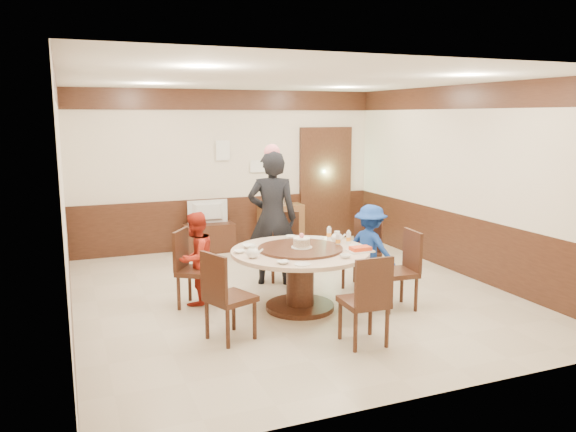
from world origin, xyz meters
name	(u,v)px	position (x,y,z in m)	size (l,w,h in m)	color
room	(292,215)	(0.01, 0.01, 1.08)	(6.00, 6.04, 2.84)	beige
banquet_table	(300,267)	(-0.12, -0.57, 0.53)	(1.69, 1.69, 0.78)	#391D11
chair_0	(362,266)	(1.03, -0.06, 0.30)	(0.62, 0.61, 0.97)	#391D11
chair_1	(285,259)	(0.18, 0.68, 0.30)	(0.56, 0.57, 0.97)	#391D11
chair_2	(196,283)	(-1.29, 0.00, 0.30)	(0.61, 0.61, 0.97)	#391D11
chair_3	(229,312)	(-1.19, -1.18, 0.30)	(0.58, 0.57, 0.97)	#391D11
chair_4	(364,316)	(0.08, -1.82, 0.30)	(0.45, 0.46, 0.97)	#391D11
chair_5	(398,284)	(1.02, -0.99, 0.30)	(0.49, 0.48, 0.97)	#391D11
person_standing	(272,218)	(-0.06, 0.57, 0.94)	(0.69, 0.45, 1.88)	black
person_red	(196,258)	(-1.26, 0.10, 0.59)	(0.57, 0.44, 1.17)	#B52818
person_blue	(370,248)	(1.06, -0.23, 0.59)	(0.76, 0.44, 1.18)	#183D9A
birthday_cake	(302,243)	(-0.11, -0.59, 0.84)	(0.26, 0.26, 0.18)	white
teapot_left	(253,253)	(-0.78, -0.74, 0.81)	(0.17, 0.15, 0.13)	white
teapot_right	(337,238)	(0.48, -0.37, 0.81)	(0.17, 0.15, 0.13)	white
bowl_0	(249,246)	(-0.67, -0.24, 0.77)	(0.16, 0.16, 0.04)	white
bowl_1	(345,256)	(0.21, -1.13, 0.77)	(0.13, 0.13, 0.04)	white
bowl_2	(283,262)	(-0.55, -1.10, 0.77)	(0.13, 0.13, 0.03)	white
bowl_3	(354,247)	(0.52, -0.76, 0.77)	(0.14, 0.14, 0.04)	white
bowl_4	(240,252)	(-0.85, -0.46, 0.77)	(0.14, 0.14, 0.04)	white
bowl_5	(291,237)	(0.00, 0.03, 0.77)	(0.14, 0.14, 0.04)	white
saucer_near	(302,264)	(-0.37, -1.22, 0.76)	(0.18, 0.18, 0.01)	white
saucer_far	(317,238)	(0.33, -0.07, 0.76)	(0.18, 0.18, 0.01)	white
shrimp_platter	(360,249)	(0.51, -0.93, 0.78)	(0.30, 0.20, 0.06)	white
bottle_0	(338,240)	(0.38, -0.59, 0.83)	(0.06, 0.06, 0.16)	silver
bottle_1	(349,238)	(0.56, -0.53, 0.83)	(0.06, 0.06, 0.16)	silver
bottle_2	(329,234)	(0.45, -0.21, 0.83)	(0.06, 0.06, 0.16)	silver
tv_stand	(209,238)	(-0.44, 2.75, 0.25)	(0.85, 0.45, 0.50)	#391D11
television	(209,212)	(-0.44, 2.75, 0.70)	(0.70, 0.09, 0.40)	gray
side_cabinet	(281,225)	(0.91, 2.78, 0.38)	(0.80, 0.40, 0.75)	brown
thermos	(283,194)	(0.95, 2.78, 0.94)	(0.15, 0.15, 0.38)	silver
notice_left	(223,150)	(-0.10, 2.96, 1.75)	(0.25, 0.00, 0.35)	white
notice_right	(258,166)	(0.55, 2.96, 1.45)	(0.30, 0.00, 0.22)	white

